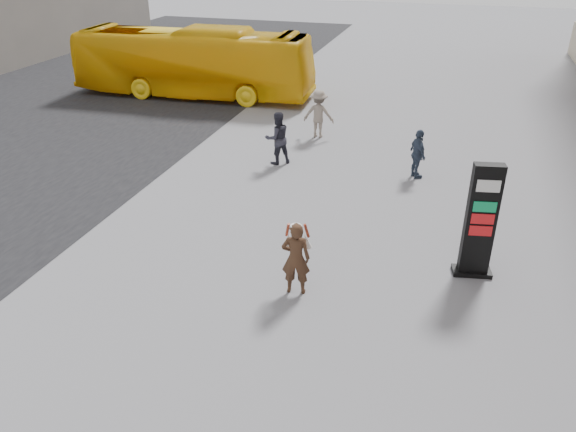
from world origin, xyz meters
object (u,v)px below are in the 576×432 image
(bus, at_px, (193,62))
(info_pylon, at_px, (480,222))
(woman, at_px, (296,257))
(pedestrian_a, at_px, (277,138))
(pedestrian_c, at_px, (418,154))
(pedestrian_b, at_px, (319,114))

(bus, bearing_deg, info_pylon, -136.39)
(woman, relative_size, bus, 0.15)
(pedestrian_a, bearing_deg, pedestrian_c, 143.16)
(bus, xyz_separation_m, pedestrian_b, (6.58, -3.76, -0.62))
(pedestrian_c, bearing_deg, bus, 28.06)
(info_pylon, height_order, bus, bus)
(bus, relative_size, pedestrian_a, 6.29)
(bus, distance_m, pedestrian_b, 7.60)
(woman, distance_m, pedestrian_a, 7.10)
(pedestrian_a, height_order, pedestrian_b, pedestrian_b)
(bus, bearing_deg, pedestrian_b, -122.28)
(pedestrian_b, bearing_deg, pedestrian_a, 75.86)
(pedestrian_a, bearing_deg, pedestrian_b, -140.78)
(info_pylon, xyz_separation_m, pedestrian_c, (-1.67, 4.99, -0.53))
(pedestrian_c, bearing_deg, info_pylon, 168.74)
(bus, bearing_deg, woman, -149.92)
(woman, relative_size, pedestrian_b, 0.95)
(bus, height_order, pedestrian_b, bus)
(woman, relative_size, pedestrian_c, 1.08)
(info_pylon, height_order, pedestrian_a, info_pylon)
(info_pylon, relative_size, pedestrian_b, 1.52)
(pedestrian_b, xyz_separation_m, pedestrian_c, (3.69, -2.71, -0.10))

